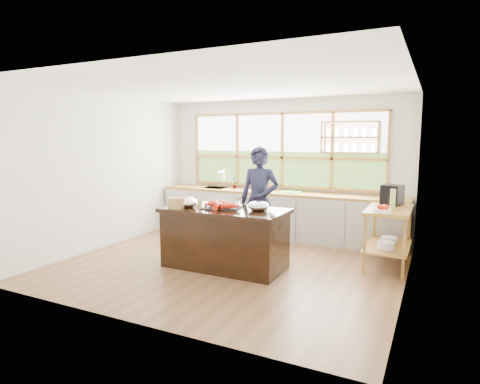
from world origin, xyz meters
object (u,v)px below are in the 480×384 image
Objects in this scene: cook at (259,201)px; espresso_machine at (392,195)px; wicker_basket at (176,203)px; island at (225,238)px.

cook reaches higher than espresso_machine.
wicker_basket is (-2.85, -1.72, -0.08)m from espresso_machine.
island is at bearing 23.73° from wicker_basket.
island is 2.68m from espresso_machine.
wicker_basket reaches higher than island.
cook is 5.69× the size of espresso_machine.
espresso_machine is at bearing 11.84° from cook.
island is 1.03× the size of cook.
wicker_basket is (-0.66, -0.29, 0.52)m from island.
espresso_machine is at bearing 33.14° from island.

